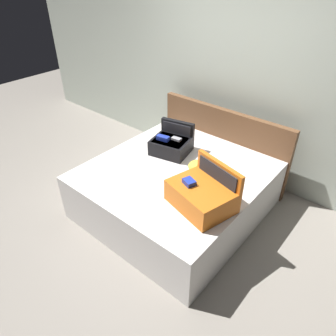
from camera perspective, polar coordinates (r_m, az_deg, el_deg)
The scene contains 7 objects.
ground_plane at distance 3.63m, azimuth -2.67°, elevation -10.54°, with size 12.00×12.00×0.00m, color gray.
back_wall at distance 4.14m, azimuth 12.98°, elevation 15.70°, with size 8.00×0.10×2.60m, color #B7C1B2.
bed at distance 3.67m, azimuth 1.42°, elevation -4.02°, with size 1.81×1.89×0.57m, color silver.
headboard at distance 4.25m, azimuth 9.84°, elevation 4.43°, with size 1.85×0.08×0.96m, color brown.
hard_case_large at distance 2.96m, azimuth 6.21°, elevation -4.71°, with size 0.68×0.59×0.41m.
hard_case_medium at distance 3.78m, azimuth 0.64°, elevation 4.48°, with size 0.50×0.48×0.34m.
pillow_near_headboard at distance 3.42m, azimuth 6.54°, elevation -0.10°, with size 0.36×0.26×0.14m, color gold.
Camera 1 is at (1.79, -1.87, 2.55)m, focal length 33.51 mm.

